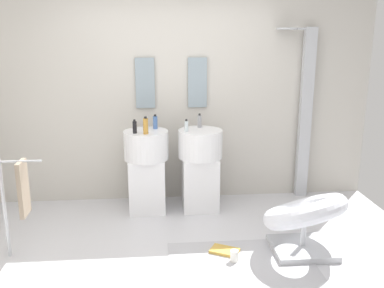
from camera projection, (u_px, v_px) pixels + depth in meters
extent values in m
cube|color=silver|center=(181.00, 266.00, 3.75)|extent=(4.80, 3.60, 0.04)
cube|color=beige|center=(171.00, 92.00, 5.00)|extent=(4.80, 0.10, 2.60)
cube|color=white|center=(147.00, 184.00, 4.82)|extent=(0.40, 0.40, 0.62)
cylinder|color=white|center=(146.00, 145.00, 4.70)|extent=(0.50, 0.50, 0.32)
cylinder|color=#B7BABF|center=(146.00, 124.00, 4.78)|extent=(0.02, 0.02, 0.10)
cube|color=white|center=(200.00, 183.00, 4.87)|extent=(0.40, 0.40, 0.62)
cylinder|color=white|center=(200.00, 144.00, 4.75)|extent=(0.50, 0.50, 0.32)
cylinder|color=#B7BABF|center=(199.00, 123.00, 4.83)|extent=(0.02, 0.02, 0.10)
cube|color=#8C9EA8|center=(145.00, 83.00, 4.88)|extent=(0.22, 0.03, 0.58)
cube|color=#8C9EA8|center=(197.00, 83.00, 4.93)|extent=(0.22, 0.03, 0.58)
cube|color=#B7BABF|center=(305.00, 115.00, 5.09)|extent=(0.14, 0.08, 2.05)
cylinder|color=#B7BABF|center=(299.00, 29.00, 4.81)|extent=(0.30, 0.02, 0.02)
cylinder|color=#B7BABF|center=(287.00, 29.00, 4.77)|extent=(0.24, 0.24, 0.02)
cube|color=#B7BABF|center=(302.00, 248.00, 3.95)|extent=(0.56, 0.50, 0.06)
cylinder|color=#B7BABF|center=(303.00, 231.00, 3.91)|extent=(0.05, 0.05, 0.34)
torus|color=silver|center=(305.00, 211.00, 3.86)|extent=(1.08, 1.08, 0.49)
cylinder|color=#B7BABF|center=(4.00, 208.00, 3.76)|extent=(0.03, 0.03, 0.95)
cylinder|color=#B7BABF|center=(20.00, 161.00, 3.67)|extent=(0.36, 0.02, 0.02)
cube|color=gray|center=(23.00, 188.00, 3.73)|extent=(0.04, 0.22, 0.50)
cube|color=#B2B2B7|center=(242.00, 264.00, 3.72)|extent=(1.29, 0.86, 0.01)
cube|color=gold|center=(225.00, 251.00, 3.92)|extent=(0.30, 0.27, 0.03)
cylinder|color=white|center=(234.00, 256.00, 3.75)|extent=(0.07, 0.07, 0.10)
cylinder|color=#4C72B7|center=(155.00, 122.00, 4.76)|extent=(0.05, 0.05, 0.14)
cylinder|color=black|center=(155.00, 115.00, 4.74)|extent=(0.03, 0.03, 0.02)
cylinder|color=#99999E|center=(200.00, 121.00, 4.82)|extent=(0.05, 0.05, 0.14)
cylinder|color=black|center=(200.00, 115.00, 4.80)|extent=(0.03, 0.03, 0.02)
cylinder|color=#C68C38|center=(146.00, 126.00, 4.51)|extent=(0.05, 0.05, 0.17)
cylinder|color=black|center=(145.00, 118.00, 4.48)|extent=(0.03, 0.03, 0.02)
cylinder|color=silver|center=(186.00, 126.00, 4.64)|extent=(0.04, 0.04, 0.12)
cylinder|color=black|center=(186.00, 120.00, 4.62)|extent=(0.02, 0.02, 0.02)
cylinder|color=black|center=(135.00, 127.00, 4.54)|extent=(0.04, 0.04, 0.13)
cylinder|color=black|center=(134.00, 120.00, 4.52)|extent=(0.02, 0.02, 0.02)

